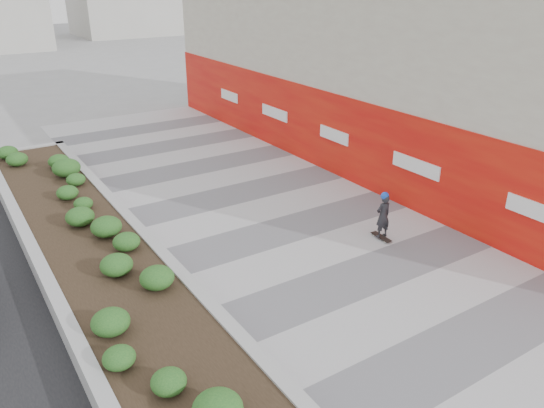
{
  "coord_description": "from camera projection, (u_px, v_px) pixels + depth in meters",
  "views": [
    {
      "loc": [
        -8.18,
        -6.58,
        6.99
      ],
      "look_at": [
        -0.9,
        4.7,
        1.1
      ],
      "focal_mm": 35.0,
      "sensor_mm": 36.0,
      "label": 1
    }
  ],
  "objects": [
    {
      "name": "skateboarder",
      "position": [
        383.0,
        216.0,
        14.84
      ],
      "size": [
        0.49,
        0.73,
        1.44
      ],
      "rotation": [
        0.0,
        0.0,
        -0.06
      ],
      "color": "beige",
      "rests_on": "ground"
    },
    {
      "name": "building",
      "position": [
        382.0,
        56.0,
        20.71
      ],
      "size": [
        6.04,
        24.08,
        8.0
      ],
      "color": "#B9AC9E",
      "rests_on": "ground"
    },
    {
      "name": "planter",
      "position": [
        84.0,
        235.0,
        14.42
      ],
      "size": [
        3.0,
        18.0,
        0.9
      ],
      "color": "#9E9EA0",
      "rests_on": "ground"
    },
    {
      "name": "manhole_cover",
      "position": [
        349.0,
        251.0,
        14.49
      ],
      "size": [
        0.44,
        0.44,
        0.01
      ],
      "primitive_type": "cylinder",
      "color": "#595654",
      "rests_on": "ground"
    },
    {
      "name": "walkway",
      "position": [
        334.0,
        255.0,
        14.24
      ],
      "size": [
        8.0,
        36.0,
        0.01
      ],
      "primitive_type": "cube",
      "color": "#A8A8AD",
      "rests_on": "ground"
    },
    {
      "name": "ground",
      "position": [
        418.0,
        310.0,
        11.93
      ],
      "size": [
        160.0,
        160.0,
        0.0
      ],
      "primitive_type": "plane",
      "color": "gray",
      "rests_on": "ground"
    }
  ]
}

